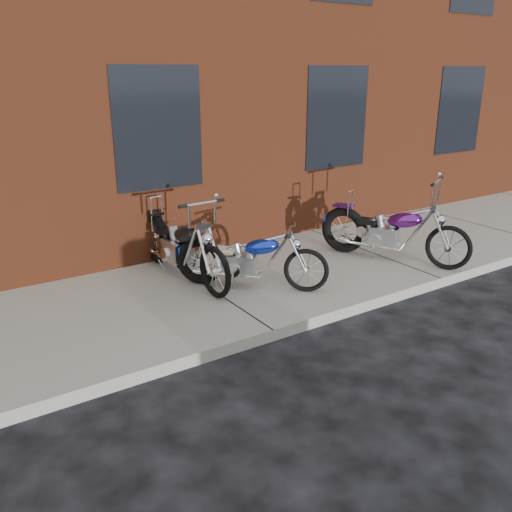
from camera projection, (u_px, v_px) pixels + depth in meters
ground at (273, 341)px, 6.36m from camera, size 120.00×120.00×0.00m
sidewalk at (211, 294)px, 7.52m from camera, size 22.00×3.00×0.15m
building_brick at (56, 21)px, 11.38m from camera, size 22.00×10.00×8.00m
chopper_purple at (390, 234)px, 8.52m from camera, size 1.17×2.20×1.35m
chopper_blue at (248, 261)px, 7.44m from camera, size 1.59×1.58×0.93m
chopper_third at (181, 248)px, 7.80m from camera, size 0.60×2.46×1.25m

